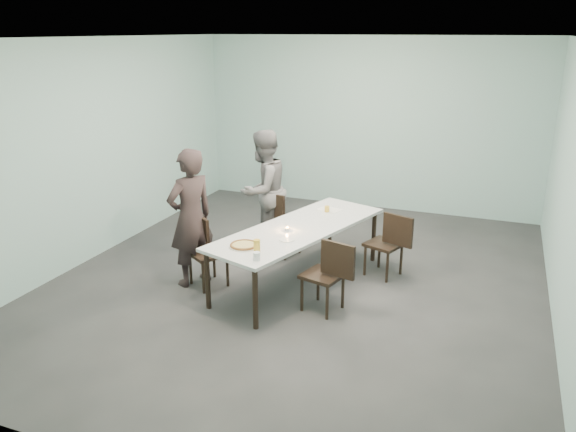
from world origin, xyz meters
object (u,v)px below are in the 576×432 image
(pizza, at_px, (244,245))
(tealight, at_px, (287,229))
(chair_far_left, at_px, (279,220))
(diner_near, at_px, (191,218))
(side_plate, at_px, (287,240))
(amber_tumbler, at_px, (327,209))
(diner_far, at_px, (263,190))
(water_tumbler, at_px, (257,256))
(chair_near_right, at_px, (329,271))
(chair_near_left, at_px, (205,246))
(chair_far_right, at_px, (390,241))
(beer_glass, at_px, (257,246))
(table, at_px, (299,231))

(pizza, distance_m, tealight, 0.72)
(chair_far_left, relative_size, diner_near, 0.50)
(side_plate, bearing_deg, tealight, 111.13)
(chair_far_left, relative_size, amber_tumbler, 10.88)
(diner_far, relative_size, water_tumbler, 19.47)
(chair_far_left, bearing_deg, side_plate, -46.55)
(pizza, bearing_deg, chair_near_right, 14.16)
(pizza, bearing_deg, water_tumbler, -45.70)
(chair_near_right, relative_size, diner_far, 0.50)
(chair_far_left, height_order, side_plate, chair_far_left)
(chair_near_left, relative_size, chair_near_right, 1.00)
(chair_near_right, height_order, amber_tumbler, chair_near_right)
(chair_far_right, relative_size, diner_far, 0.50)
(water_tumbler, bearing_deg, chair_far_left, 105.63)
(side_plate, relative_size, water_tumbler, 2.00)
(diner_near, bearing_deg, chair_far_left, -178.97)
(chair_near_right, xyz_separation_m, beer_glass, (-0.73, -0.34, 0.32))
(chair_near_right, bearing_deg, chair_near_left, 9.04)
(pizza, bearing_deg, chair_far_left, 98.91)
(chair_far_right, bearing_deg, tealight, 55.04)
(table, xyz_separation_m, diner_near, (-1.24, -0.49, 0.18))
(side_plate, relative_size, tealight, 3.21)
(chair_far_right, bearing_deg, chair_near_right, 90.32)
(chair_near_right, height_order, pizza, chair_near_right)
(tealight, bearing_deg, chair_far_right, 34.52)
(diner_near, height_order, water_tumbler, diner_near)
(beer_glass, bearing_deg, diner_far, 111.59)
(chair_near_left, relative_size, side_plate, 4.83)
(diner_far, relative_size, tealight, 31.28)
(chair_near_left, bearing_deg, amber_tumbler, 75.73)
(chair_far_right, relative_size, pizza, 2.56)
(beer_glass, distance_m, amber_tumbler, 1.70)
(table, bearing_deg, chair_far_right, 29.68)
(table, height_order, chair_far_right, chair_far_right)
(table, distance_m, diner_near, 1.35)
(water_tumbler, xyz_separation_m, amber_tumbler, (0.20, 1.87, -0.01))
(diner_near, bearing_deg, side_plate, 116.85)
(chair_far_right, distance_m, diner_near, 2.55)
(table, bearing_deg, chair_near_left, -157.83)
(amber_tumbler, bearing_deg, diner_near, -138.86)
(chair_far_right, distance_m, tealight, 1.39)
(pizza, bearing_deg, chair_far_right, 46.22)
(pizza, distance_m, beer_glass, 0.24)
(pizza, height_order, side_plate, pizza)
(chair_far_left, bearing_deg, beer_glass, -57.68)
(chair_near_right, relative_size, chair_far_right, 1.00)
(chair_far_right, height_order, amber_tumbler, chair_far_right)
(chair_far_left, bearing_deg, chair_near_right, -32.98)
(table, bearing_deg, side_plate, -86.58)
(chair_far_right, xyz_separation_m, beer_glass, (-1.17, -1.55, 0.32))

